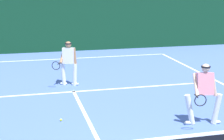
% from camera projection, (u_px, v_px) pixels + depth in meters
% --- Properties ---
extents(court_line_baseline_far, '(10.57, 0.10, 0.01)m').
position_uv_depth(court_line_baseline_far, '(57.00, 59.00, 17.22)').
color(court_line_baseline_far, white).
rests_on(court_line_baseline_far, ground_plane).
extents(court_line_service, '(8.61, 0.10, 0.01)m').
position_uv_depth(court_line_service, '(74.00, 92.00, 12.06)').
color(court_line_service, white).
rests_on(court_line_service, ground_plane).
extents(court_line_centre, '(0.10, 6.40, 0.01)m').
position_uv_depth(court_line_centre, '(91.00, 126.00, 9.14)').
color(court_line_centre, white).
rests_on(court_line_centre, ground_plane).
extents(player_near, '(1.00, 0.84, 1.57)m').
position_uv_depth(player_near, '(204.00, 92.00, 9.11)').
color(player_near, silver).
rests_on(player_near, ground_plane).
extents(player_far, '(0.96, 0.84, 1.55)m').
position_uv_depth(player_far, '(68.00, 61.00, 12.67)').
color(player_far, silver).
rests_on(player_far, ground_plane).
extents(tennis_ball, '(0.07, 0.07, 0.07)m').
position_uv_depth(tennis_ball, '(61.00, 120.00, 9.49)').
color(tennis_ball, '#D1E033').
rests_on(tennis_ball, ground_plane).
extents(back_fence_windscreen, '(22.77, 0.12, 2.90)m').
position_uv_depth(back_fence_windscreen, '(53.00, 24.00, 18.76)').
color(back_fence_windscreen, '#0E3820').
rests_on(back_fence_windscreen, ground_plane).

